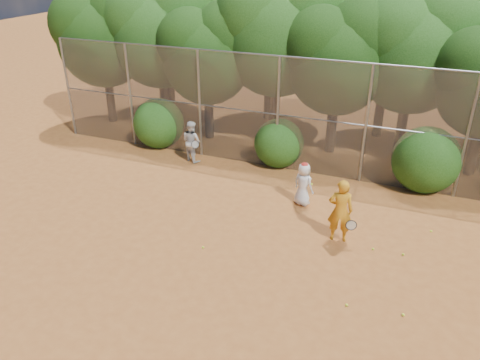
% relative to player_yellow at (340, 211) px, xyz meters
% --- Properties ---
extents(ground, '(80.00, 80.00, 0.00)m').
position_rel_player_yellow_xyz_m(ground, '(-2.02, -2.16, -0.91)').
color(ground, '#975322').
rests_on(ground, ground).
extents(fence_back, '(20.05, 0.09, 4.03)m').
position_rel_player_yellow_xyz_m(fence_back, '(-2.14, 3.84, 1.14)').
color(fence_back, gray).
rests_on(fence_back, ground).
extents(tree_0, '(4.38, 3.81, 6.00)m').
position_rel_player_yellow_xyz_m(tree_0, '(-11.47, 5.88, 3.02)').
color(tree_0, black).
rests_on(tree_0, ground).
extents(tree_1, '(4.64, 4.03, 6.35)m').
position_rel_player_yellow_xyz_m(tree_1, '(-8.96, 6.38, 3.25)').
color(tree_1, black).
rests_on(tree_1, ground).
extents(tree_2, '(3.99, 3.47, 5.47)m').
position_rel_player_yellow_xyz_m(tree_2, '(-6.47, 5.68, 2.67)').
color(tree_2, black).
rests_on(tree_2, ground).
extents(tree_3, '(4.89, 4.26, 6.70)m').
position_rel_player_yellow_xyz_m(tree_3, '(-3.96, 6.68, 3.49)').
color(tree_3, black).
rests_on(tree_3, ground).
extents(tree_4, '(4.19, 3.64, 5.73)m').
position_rel_player_yellow_xyz_m(tree_4, '(-1.47, 6.08, 2.85)').
color(tree_4, black).
rests_on(tree_4, ground).
extents(tree_5, '(4.51, 3.92, 6.17)m').
position_rel_player_yellow_xyz_m(tree_5, '(1.04, 6.88, 3.14)').
color(tree_5, black).
rests_on(tree_5, ground).
extents(tree_9, '(4.83, 4.20, 6.62)m').
position_rel_player_yellow_xyz_m(tree_9, '(-9.96, 8.68, 3.43)').
color(tree_9, black).
rests_on(tree_9, ground).
extents(tree_10, '(5.15, 4.48, 7.06)m').
position_rel_player_yellow_xyz_m(tree_10, '(-4.96, 8.89, 3.72)').
color(tree_10, black).
rests_on(tree_10, ground).
extents(tree_11, '(4.64, 4.03, 6.35)m').
position_rel_player_yellow_xyz_m(tree_11, '(0.04, 8.48, 3.25)').
color(tree_11, black).
rests_on(tree_11, ground).
extents(bush_0, '(2.00, 2.00, 2.00)m').
position_rel_player_yellow_xyz_m(bush_0, '(-8.02, 4.14, 0.09)').
color(bush_0, '#1B4711').
rests_on(bush_0, ground).
extents(bush_1, '(1.80, 1.80, 1.80)m').
position_rel_player_yellow_xyz_m(bush_1, '(-3.02, 4.14, -0.01)').
color(bush_1, '#1B4711').
rests_on(bush_1, ground).
extents(bush_2, '(2.20, 2.20, 2.20)m').
position_rel_player_yellow_xyz_m(bush_2, '(1.98, 4.14, 0.19)').
color(bush_2, '#1B4711').
rests_on(bush_2, ground).
extents(player_yellow, '(0.87, 0.55, 1.82)m').
position_rel_player_yellow_xyz_m(player_yellow, '(0.00, 0.00, 0.00)').
color(player_yellow, orange).
rests_on(player_yellow, ground).
extents(player_teen, '(0.79, 0.66, 1.41)m').
position_rel_player_yellow_xyz_m(player_teen, '(-1.42, 1.55, -0.21)').
color(player_teen, white).
rests_on(player_teen, ground).
extents(player_white, '(0.92, 0.82, 1.54)m').
position_rel_player_yellow_xyz_m(player_white, '(-6.11, 3.24, -0.14)').
color(player_white, silver).
rests_on(player_white, ground).
extents(ball_0, '(0.07, 0.07, 0.07)m').
position_rel_player_yellow_xyz_m(ball_0, '(1.75, -0.12, -0.88)').
color(ball_0, '#D1EA2A').
rests_on(ball_0, ground).
extents(ball_1, '(0.07, 0.07, 0.07)m').
position_rel_player_yellow_xyz_m(ball_1, '(0.98, -0.16, -0.88)').
color(ball_1, '#D1EA2A').
rests_on(ball_1, ground).
extents(ball_2, '(0.07, 0.07, 0.07)m').
position_rel_player_yellow_xyz_m(ball_2, '(0.73, -2.59, -0.88)').
color(ball_2, '#D1EA2A').
rests_on(ball_2, ground).
extents(ball_3, '(0.07, 0.07, 0.07)m').
position_rel_player_yellow_xyz_m(ball_3, '(1.93, -2.44, -0.88)').
color(ball_3, '#D1EA2A').
rests_on(ball_3, ground).
extents(ball_4, '(0.07, 0.07, 0.07)m').
position_rel_player_yellow_xyz_m(ball_4, '(-3.24, -1.77, -0.88)').
color(ball_4, '#D1EA2A').
rests_on(ball_4, ground).
extents(ball_5, '(0.07, 0.07, 0.07)m').
position_rel_player_yellow_xyz_m(ball_5, '(2.39, 1.33, -0.88)').
color(ball_5, '#D1EA2A').
rests_on(ball_5, ground).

